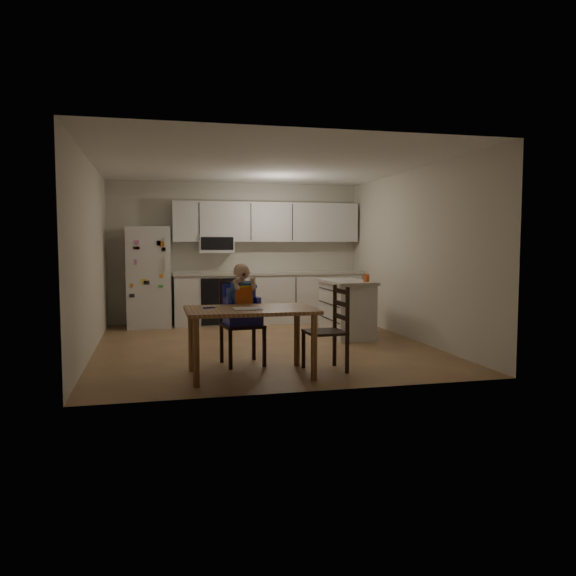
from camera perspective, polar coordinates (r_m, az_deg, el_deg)
The scene contains 10 objects.
room at distance 8.23m, azimuth -3.25°, elevation 3.34°, with size 4.52×5.01×2.51m.
refrigerator at distance 9.79m, azimuth -13.96°, elevation 1.07°, with size 0.72×0.70×1.70m, color silver.
kitchen_run at distance 10.07m, azimuth -2.20°, elevation 1.46°, with size 3.37×0.62×2.15m.
kitchen_island at distance 8.61m, azimuth 5.97°, elevation -2.06°, with size 0.61×1.17×0.86m.
red_cup at distance 8.29m, azimuth 7.96°, elevation 1.01°, with size 0.09×0.09×0.11m, color #DD5927.
dining_table at distance 6.02m, azimuth -3.84°, elevation -3.00°, with size 1.37×0.88×0.73m.
napkin at distance 5.91m, azimuth -4.15°, elevation -2.13°, with size 0.29×0.25×0.01m, color #BBBBC1.
toddler_spoon at distance 6.05m, azimuth -8.11°, elevation -1.98°, with size 0.02×0.02×0.12m, color #2529AD.
chair_booster at distance 6.62m, azimuth -4.79°, elevation -1.60°, with size 0.50×0.50×1.19m.
chair_side at distance 6.31m, azimuth 4.59°, elevation -3.55°, with size 0.44×0.44×0.95m.
Camera 1 is at (-1.45, -7.62, 1.43)m, focal length 35.00 mm.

